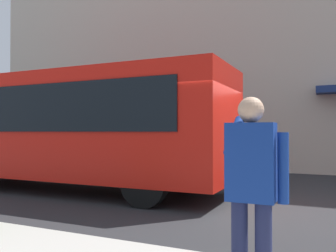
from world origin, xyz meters
TOP-DOWN VIEW (x-y plane):
  - ground_plane at (0.00, 0.00)m, footprint 60.00×60.00m
  - building_facade_far at (-0.02, -6.80)m, footprint 28.00×1.55m
  - red_bus at (4.75, -0.03)m, footprint 9.05×2.54m
  - pedestrian_photographer at (-1.11, 4.42)m, footprint 0.53×0.52m

SIDE VIEW (x-z plane):
  - ground_plane at x=0.00m, z-range 0.00..0.00m
  - pedestrian_photographer at x=-1.11m, z-range 0.29..1.99m
  - red_bus at x=4.75m, z-range 0.14..3.22m
  - building_facade_far at x=-0.02m, z-range -0.01..11.99m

